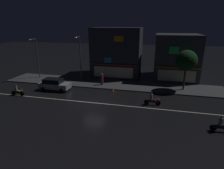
{
  "coord_description": "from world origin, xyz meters",
  "views": [
    {
      "loc": [
        6.87,
        -19.54,
        8.94
      ],
      "look_at": [
        1.57,
        2.75,
        1.57
      ],
      "focal_mm": 29.95,
      "sensor_mm": 36.0,
      "label": 1
    }
  ],
  "objects_px": {
    "pedestrian_on_sidewalk": "(102,79)",
    "streetlamp_mid": "(80,55)",
    "streetlamp_west": "(36,55)",
    "motorcycle_opposite_lane": "(17,91)",
    "motorcycle_following": "(152,100)",
    "motorcycle_lead": "(221,125)",
    "traffic_cone": "(113,89)",
    "parked_car_near_kerb": "(54,84)"
  },
  "relations": [
    {
      "from": "streetlamp_west",
      "to": "traffic_cone",
      "type": "relative_size",
      "value": 12.14
    },
    {
      "from": "streetlamp_mid",
      "to": "motorcycle_following",
      "type": "distance_m",
      "value": 14.13
    },
    {
      "from": "motorcycle_opposite_lane",
      "to": "streetlamp_mid",
      "type": "bearing_deg",
      "value": 54.89
    },
    {
      "from": "motorcycle_following",
      "to": "parked_car_near_kerb",
      "type": "bearing_deg",
      "value": 174.97
    },
    {
      "from": "motorcycle_opposite_lane",
      "to": "traffic_cone",
      "type": "distance_m",
      "value": 12.73
    },
    {
      "from": "streetlamp_west",
      "to": "motorcycle_lead",
      "type": "xyz_separation_m",
      "value": [
        25.53,
        -11.4,
        -3.48
      ]
    },
    {
      "from": "parked_car_near_kerb",
      "to": "motorcycle_lead",
      "type": "relative_size",
      "value": 2.26
    },
    {
      "from": "streetlamp_west",
      "to": "traffic_cone",
      "type": "distance_m",
      "value": 14.9
    },
    {
      "from": "motorcycle_lead",
      "to": "motorcycle_following",
      "type": "bearing_deg",
      "value": -33.19
    },
    {
      "from": "streetlamp_mid",
      "to": "traffic_cone",
      "type": "relative_size",
      "value": 12.99
    },
    {
      "from": "motorcycle_lead",
      "to": "motorcycle_opposite_lane",
      "type": "distance_m",
      "value": 23.69
    },
    {
      "from": "motorcycle_opposite_lane",
      "to": "traffic_cone",
      "type": "relative_size",
      "value": 3.45
    },
    {
      "from": "pedestrian_on_sidewalk",
      "to": "motorcycle_following",
      "type": "relative_size",
      "value": 0.95
    },
    {
      "from": "streetlamp_west",
      "to": "motorcycle_opposite_lane",
      "type": "distance_m",
      "value": 8.92
    },
    {
      "from": "motorcycle_lead",
      "to": "traffic_cone",
      "type": "xyz_separation_m",
      "value": [
        -11.55,
        7.98,
        -0.36
      ]
    },
    {
      "from": "streetlamp_west",
      "to": "streetlamp_mid",
      "type": "distance_m",
      "value": 7.78
    },
    {
      "from": "pedestrian_on_sidewalk",
      "to": "motorcycle_following",
      "type": "distance_m",
      "value": 9.51
    },
    {
      "from": "streetlamp_mid",
      "to": "parked_car_near_kerb",
      "type": "height_order",
      "value": "streetlamp_mid"
    },
    {
      "from": "streetlamp_west",
      "to": "motorcycle_following",
      "type": "xyz_separation_m",
      "value": [
        19.48,
        -6.95,
        -3.48
      ]
    },
    {
      "from": "motorcycle_lead",
      "to": "motorcycle_following",
      "type": "xyz_separation_m",
      "value": [
        -6.05,
        4.45,
        0.0
      ]
    },
    {
      "from": "streetlamp_west",
      "to": "parked_car_near_kerb",
      "type": "height_order",
      "value": "streetlamp_west"
    },
    {
      "from": "streetlamp_west",
      "to": "traffic_cone",
      "type": "bearing_deg",
      "value": -13.74
    },
    {
      "from": "streetlamp_mid",
      "to": "traffic_cone",
      "type": "bearing_deg",
      "value": -29.19
    },
    {
      "from": "parked_car_near_kerb",
      "to": "motorcycle_following",
      "type": "relative_size",
      "value": 2.26
    },
    {
      "from": "parked_car_near_kerb",
      "to": "motorcycle_opposite_lane",
      "type": "relative_size",
      "value": 2.26
    },
    {
      "from": "pedestrian_on_sidewalk",
      "to": "parked_car_near_kerb",
      "type": "bearing_deg",
      "value": -141.72
    },
    {
      "from": "streetlamp_west",
      "to": "motorcycle_opposite_lane",
      "type": "height_order",
      "value": "streetlamp_west"
    },
    {
      "from": "motorcycle_opposite_lane",
      "to": "traffic_cone",
      "type": "xyz_separation_m",
      "value": [
        11.89,
        4.53,
        -0.36
      ]
    },
    {
      "from": "streetlamp_mid",
      "to": "traffic_cone",
      "type": "height_order",
      "value": "streetlamp_mid"
    },
    {
      "from": "motorcycle_opposite_lane",
      "to": "pedestrian_on_sidewalk",
      "type": "bearing_deg",
      "value": 34.54
    },
    {
      "from": "streetlamp_west",
      "to": "motorcycle_opposite_lane",
      "type": "relative_size",
      "value": 3.52
    },
    {
      "from": "streetlamp_west",
      "to": "streetlamp_mid",
      "type": "height_order",
      "value": "streetlamp_mid"
    },
    {
      "from": "pedestrian_on_sidewalk",
      "to": "motorcycle_lead",
      "type": "relative_size",
      "value": 0.95
    },
    {
      "from": "streetlamp_mid",
      "to": "pedestrian_on_sidewalk",
      "type": "bearing_deg",
      "value": -19.04
    },
    {
      "from": "motorcycle_lead",
      "to": "motorcycle_opposite_lane",
      "type": "xyz_separation_m",
      "value": [
        -23.44,
        3.46,
        0.0
      ]
    },
    {
      "from": "parked_car_near_kerb",
      "to": "streetlamp_west",
      "type": "bearing_deg",
      "value": 139.91
    },
    {
      "from": "streetlamp_mid",
      "to": "streetlamp_west",
      "type": "bearing_deg",
      "value": -179.65
    },
    {
      "from": "pedestrian_on_sidewalk",
      "to": "streetlamp_mid",
      "type": "bearing_deg",
      "value": 168.74
    },
    {
      "from": "streetlamp_west",
      "to": "pedestrian_on_sidewalk",
      "type": "xyz_separation_m",
      "value": [
        11.8,
        -1.34,
        -3.14
      ]
    },
    {
      "from": "motorcycle_following",
      "to": "streetlamp_west",
      "type": "bearing_deg",
      "value": 163.94
    },
    {
      "from": "streetlamp_mid",
      "to": "pedestrian_on_sidewalk",
      "type": "xyz_separation_m",
      "value": [
        4.02,
        -1.39,
        -3.39
      ]
    },
    {
      "from": "streetlamp_mid",
      "to": "pedestrian_on_sidewalk",
      "type": "distance_m",
      "value": 5.44
    }
  ]
}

